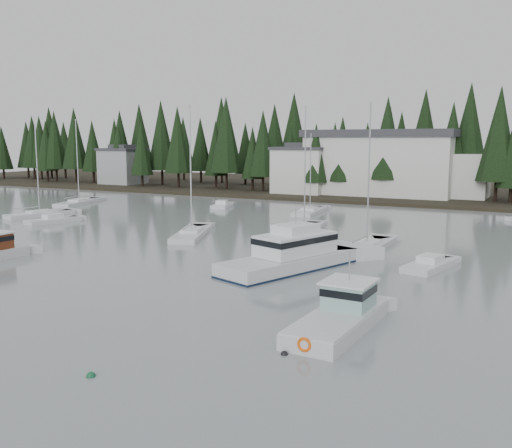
% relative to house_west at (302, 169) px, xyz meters
% --- Properties ---
extents(far_shore_land, '(240.00, 54.00, 1.00)m').
position_rel_house_west_xyz_m(far_shore_land, '(18.00, 18.00, -4.65)').
color(far_shore_land, black).
rests_on(far_shore_land, ground).
extents(conifer_treeline, '(200.00, 22.00, 20.00)m').
position_rel_house_west_xyz_m(conifer_treeline, '(18.00, 7.00, -4.65)').
color(conifer_treeline, black).
rests_on(conifer_treeline, ground).
extents(house_west, '(9.54, 7.42, 8.75)m').
position_rel_house_west_xyz_m(house_west, '(0.00, 0.00, 0.00)').
color(house_west, silver).
rests_on(house_west, ground).
extents(house_far_west, '(8.48, 7.42, 8.25)m').
position_rel_house_west_xyz_m(house_far_west, '(-42.00, 2.00, -0.25)').
color(house_far_west, '#999EA0').
rests_on(house_far_west, ground).
extents(harbor_inn, '(29.50, 11.50, 10.90)m').
position_rel_house_west_xyz_m(harbor_inn, '(15.04, 3.34, 1.12)').
color(harbor_inn, silver).
rests_on(harbor_inn, ground).
extents(cabin_cruiser_center, '(7.51, 12.73, 5.23)m').
position_rel_house_west_xyz_m(cabin_cruiser_center, '(22.06, -53.23, -3.87)').
color(cabin_cruiser_center, silver).
rests_on(cabin_cruiser_center, ground).
extents(lobster_boat_teal, '(3.06, 8.13, 4.46)m').
position_rel_house_west_xyz_m(lobster_boat_teal, '(30.01, -64.77, -4.12)').
color(lobster_boat_teal, silver).
rests_on(lobster_boat_teal, ground).
extents(sailboat_0, '(6.25, 10.28, 13.75)m').
position_rel_house_west_xyz_m(sailboat_0, '(6.88, -44.26, -4.58)').
color(sailboat_0, silver).
rests_on(sailboat_0, ground).
extents(sailboat_1, '(3.66, 9.31, 11.11)m').
position_rel_house_west_xyz_m(sailboat_1, '(10.55, -21.62, -4.60)').
color(sailboat_1, silver).
rests_on(sailboat_1, ground).
extents(sailboat_3, '(5.27, 10.93, 13.38)m').
position_rel_house_west_xyz_m(sailboat_3, '(-25.10, -27.69, -4.59)').
color(sailboat_3, silver).
rests_on(sailboat_3, ground).
extents(sailboat_6, '(4.48, 8.93, 12.20)m').
position_rel_house_west_xyz_m(sailboat_6, '(-18.97, -40.73, -4.58)').
color(sailboat_6, silver).
rests_on(sailboat_6, ground).
extents(sailboat_8, '(2.83, 9.92, 13.49)m').
position_rel_house_west_xyz_m(sailboat_8, '(24.88, -43.15, -4.58)').
color(sailboat_8, silver).
rests_on(sailboat_8, ground).
extents(sailboat_9, '(4.19, 10.16, 13.74)m').
position_rel_house_west_xyz_m(sailboat_9, '(16.15, -36.80, -4.58)').
color(sailboat_9, silver).
rests_on(sailboat_9, ground).
extents(runabout_0, '(3.65, 6.69, 1.42)m').
position_rel_house_west_xyz_m(runabout_0, '(-13.07, -44.01, -4.52)').
color(runabout_0, silver).
rests_on(runabout_0, ground).
extents(runabout_1, '(3.42, 6.39, 1.42)m').
position_rel_house_west_xyz_m(runabout_1, '(31.36, -48.21, -4.52)').
color(runabout_1, silver).
rests_on(runabout_1, ground).
extents(runabout_3, '(3.58, 5.46, 1.42)m').
position_rel_house_west_xyz_m(runabout_3, '(-3.31, -21.50, -4.52)').
color(runabout_3, silver).
rests_on(runabout_3, ground).
extents(mooring_buoy_green, '(0.40, 0.40, 0.40)m').
position_rel_house_west_xyz_m(mooring_buoy_green, '(22.94, -75.32, -4.65)').
color(mooring_buoy_green, '#145933').
rests_on(mooring_buoy_green, ground).
extents(mooring_buoy_dark, '(0.35, 0.35, 0.35)m').
position_rel_house_west_xyz_m(mooring_buoy_dark, '(28.98, -69.38, -4.65)').
color(mooring_buoy_dark, black).
rests_on(mooring_buoy_dark, ground).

